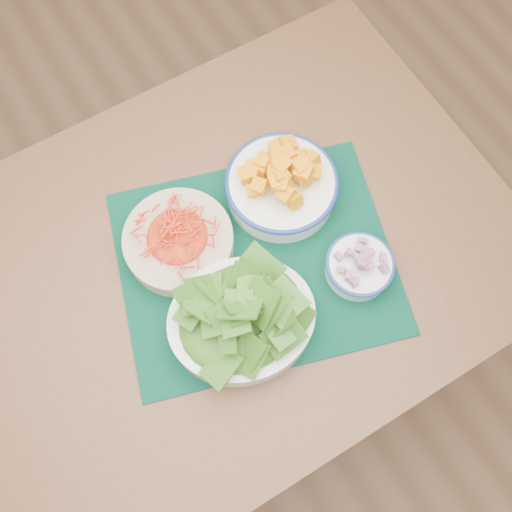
{
  "coord_description": "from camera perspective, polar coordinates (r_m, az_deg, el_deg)",
  "views": [
    {
      "loc": [
        -0.29,
        -0.2,
        1.75
      ],
      "look_at": [
        -0.1,
        0.11,
        0.78
      ],
      "focal_mm": 40.0,
      "sensor_mm": 36.0,
      "label": 1
    }
  ],
  "objects": [
    {
      "name": "ground",
      "position": [
        1.79,
        4.55,
        -10.1
      ],
      "size": [
        4.0,
        4.0,
        0.0
      ],
      "primitive_type": "plane",
      "color": "#966948",
      "rests_on": "ground"
    },
    {
      "name": "lettuce_bowl",
      "position": [
        0.97,
        -1.47,
        -6.07
      ],
      "size": [
        0.3,
        0.28,
        0.13
      ],
      "rotation": [
        0.0,
        0.0,
        -0.26
      ],
      "color": "white",
      "rests_on": "placemat"
    },
    {
      "name": "squash_bowl",
      "position": [
        1.08,
        2.6,
        7.39
      ],
      "size": [
        0.27,
        0.27,
        0.1
      ],
      "rotation": [
        0.0,
        0.0,
        -0.34
      ],
      "color": "white",
      "rests_on": "placemat"
    },
    {
      "name": "onion_bowl",
      "position": [
        1.04,
        10.34,
        -0.89
      ],
      "size": [
        0.13,
        0.13,
        0.07
      ],
      "rotation": [
        0.0,
        0.0,
        0.09
      ],
      "color": "white",
      "rests_on": "placemat"
    },
    {
      "name": "table",
      "position": [
        1.16,
        -5.36,
        -2.93
      ],
      "size": [
        1.23,
        0.83,
        0.75
      ],
      "rotation": [
        0.0,
        0.0,
        -0.01
      ],
      "color": "brown",
      "rests_on": "ground"
    },
    {
      "name": "carrot_bowl",
      "position": [
        1.05,
        -7.81,
        1.7
      ],
      "size": [
        0.24,
        0.24,
        0.08
      ],
      "rotation": [
        0.0,
        0.0,
        -0.22
      ],
      "color": "beige",
      "rests_on": "placemat"
    },
    {
      "name": "placemat",
      "position": [
        1.06,
        0.0,
        -0.61
      ],
      "size": [
        0.6,
        0.54,
        0.0
      ],
      "primitive_type": "cube",
      "rotation": [
        0.0,
        0.0,
        -0.31
      ],
      "color": "black",
      "rests_on": "table"
    }
  ]
}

